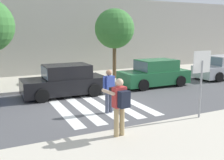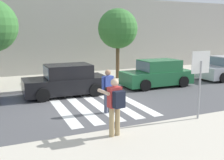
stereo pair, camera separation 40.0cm
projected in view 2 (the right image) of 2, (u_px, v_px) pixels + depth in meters
The scene contains 14 objects.
ground_plane at pixel (98, 105), 11.49m from camera, with size 120.00×120.00×0.00m, color #4C4C4F.
sidewalk_far at pixel (65, 80), 16.87m from camera, with size 60.00×4.80×0.14m, color beige.
building_facade_far at pixel (50, 36), 20.32m from camera, with size 56.00×4.00×5.63m, color #ADA89E.
crosswalk_stripe_0 at pixel (61, 108), 11.04m from camera, with size 0.44×5.20×0.01m, color silver.
crosswalk_stripe_1 at pixel (79, 106), 11.35m from camera, with size 0.44×5.20×0.01m, color silver.
crosswalk_stripe_2 at pixel (96, 104), 11.67m from camera, with size 0.44×5.20×0.01m, color silver.
crosswalk_stripe_3 at pixel (112, 102), 11.99m from camera, with size 0.44×5.20×0.01m, color silver.
crosswalk_stripe_4 at pixel (128, 100), 12.30m from camera, with size 0.44×5.20×0.01m, color silver.
stop_sign at pixel (200, 70), 9.00m from camera, with size 0.76×0.08×2.38m.
photographer_with_backpack at pixel (115, 102), 7.56m from camera, with size 0.65×0.89×1.72m.
pedestrian_crossing at pixel (108, 89), 10.23m from camera, with size 0.56×0.33×1.72m.
parked_car_black at pixel (66, 81), 13.11m from camera, with size 4.10×1.92×1.55m.
parked_car_green at pixel (157, 74), 15.24m from camera, with size 4.10×1.92×1.55m.
street_tree_center at pixel (118, 29), 16.66m from camera, with size 2.53×2.53×4.46m.
Camera 2 is at (-3.89, -10.40, 3.21)m, focal length 42.00 mm.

